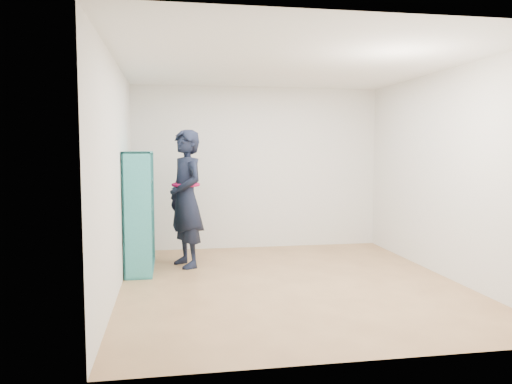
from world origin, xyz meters
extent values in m
plane|color=#926942|center=(0.00, 0.00, 0.00)|extent=(4.50, 4.50, 0.00)
plane|color=white|center=(0.00, 0.00, 2.60)|extent=(4.50, 4.50, 0.00)
cube|color=white|center=(-2.00, 0.00, 1.30)|extent=(0.02, 4.50, 2.60)
cube|color=white|center=(2.00, 0.00, 1.30)|extent=(0.02, 4.50, 2.60)
cube|color=white|center=(0.00, 2.25, 1.30)|extent=(4.00, 0.02, 2.60)
cube|color=white|center=(0.00, -2.25, 1.30)|extent=(4.00, 0.02, 2.60)
cube|color=teal|center=(-1.82, 0.47, 0.79)|extent=(0.35, 0.02, 1.58)
cube|color=teal|center=(-1.82, 1.63, 0.79)|extent=(0.35, 0.02, 1.58)
cube|color=teal|center=(-1.82, 1.05, 0.01)|extent=(0.35, 1.19, 0.02)
cube|color=teal|center=(-1.82, 1.05, 1.57)|extent=(0.35, 1.19, 0.02)
cube|color=teal|center=(-1.98, 1.05, 0.79)|extent=(0.02, 1.19, 1.58)
cube|color=teal|center=(-1.82, 0.86, 0.79)|extent=(0.32, 0.02, 1.53)
cube|color=teal|center=(-1.82, 1.24, 0.79)|extent=(0.32, 0.02, 1.53)
cube|color=teal|center=(-1.82, 1.05, 0.41)|extent=(0.32, 1.14, 0.02)
cube|color=teal|center=(-1.82, 1.05, 0.79)|extent=(0.32, 1.14, 0.02)
cube|color=teal|center=(-1.82, 1.05, 1.17)|extent=(0.32, 1.14, 0.02)
cube|color=beige|center=(-1.80, 0.66, 0.08)|extent=(0.22, 0.14, 0.08)
cube|color=black|center=(-1.79, 0.61, 0.54)|extent=(0.18, 0.16, 0.24)
cube|color=maroon|center=(-1.79, 0.61, 0.94)|extent=(0.18, 0.16, 0.28)
cube|color=silver|center=(-1.80, 0.66, 1.23)|extent=(0.22, 0.14, 0.08)
cube|color=navy|center=(-1.79, 0.99, 0.18)|extent=(0.18, 0.16, 0.28)
cube|color=brown|center=(-1.79, 0.99, 0.54)|extent=(0.18, 0.16, 0.24)
cube|color=#BFB28C|center=(-1.80, 1.04, 0.84)|extent=(0.22, 0.14, 0.08)
cube|color=#26594C|center=(-1.79, 0.99, 1.29)|extent=(0.18, 0.16, 0.20)
cube|color=beige|center=(-1.79, 1.37, 0.18)|extent=(0.18, 0.16, 0.29)
cube|color=black|center=(-1.80, 1.42, 0.46)|extent=(0.22, 0.14, 0.08)
cube|color=maroon|center=(-1.79, 1.37, 0.91)|extent=(0.18, 0.16, 0.22)
cube|color=silver|center=(-1.79, 1.37, 1.32)|extent=(0.18, 0.16, 0.27)
imported|color=black|center=(-1.20, 1.09, 0.94)|extent=(0.68, 0.81, 1.87)
torus|color=#AF0D43|center=(-1.20, 1.09, 1.13)|extent=(0.51, 0.51, 0.04)
cube|color=silver|center=(-1.35, 1.11, 1.06)|extent=(0.05, 0.08, 0.12)
cube|color=black|center=(-1.35, 1.11, 1.06)|extent=(0.05, 0.08, 0.12)
camera|label=1|loc=(-1.41, -5.73, 1.62)|focal=35.00mm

